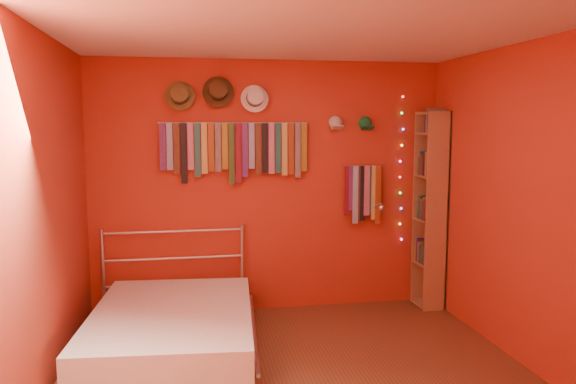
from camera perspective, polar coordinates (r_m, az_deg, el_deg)
back_wall at (r=5.60m, az=-1.90°, el=0.52°), size 3.50×0.02×2.50m
right_wall at (r=4.59m, az=23.73°, el=-1.49°), size 0.02×3.50×2.50m
left_wall at (r=3.93m, az=-24.03°, el=-2.84°), size 0.02×3.50×2.50m
ceiling at (r=3.90m, az=1.90°, el=16.15°), size 3.50×3.50×0.02m
tie_rack at (r=5.47m, az=-5.34°, el=4.51°), size 1.45×0.03×0.60m
small_tie_rack at (r=5.76m, az=7.65°, el=0.04°), size 0.40×0.03×0.61m
fedora_olive at (r=5.42m, az=-10.94°, el=9.66°), size 0.28×0.15×0.28m
fedora_brown at (r=5.43m, az=-7.10°, el=10.16°), size 0.30×0.16×0.29m
fedora_white at (r=5.46m, az=-3.37°, el=9.53°), size 0.27×0.15×0.26m
cap_white at (r=5.65m, az=4.82°, el=7.03°), size 0.16×0.20×0.16m
cap_green at (r=5.74m, az=7.83°, el=6.93°), size 0.16×0.20×0.16m
fairy_lights at (r=5.91m, az=11.43°, el=2.29°), size 0.06×0.02×1.50m
reading_lamp at (r=5.67m, az=9.35°, el=-1.58°), size 0.07×0.29×0.09m
bookshelf at (r=5.90m, az=14.58°, el=-1.66°), size 0.25×0.34×2.00m
bed at (r=4.77m, az=-11.65°, el=-13.64°), size 1.50×1.91×0.90m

